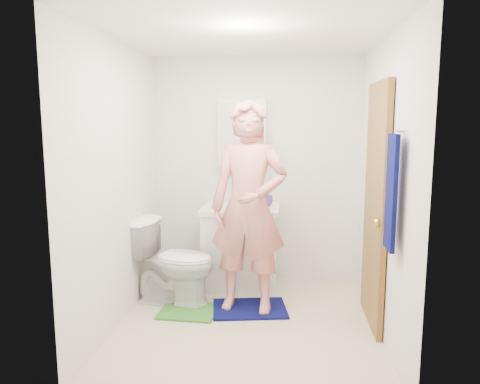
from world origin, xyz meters
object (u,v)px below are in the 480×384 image
object	(u,v)px
toilet	(173,261)
man	(249,207)
toothbrush_cup	(266,201)
medicine_cabinet	(242,133)
soap_dispenser	(218,199)
vanity_cabinet	(240,249)
towel	(391,193)

from	to	relation	value
toilet	man	bearing A→B (deg)	-87.81
toothbrush_cup	man	xyz separation A→B (m)	(-0.13, -0.73, 0.06)
medicine_cabinet	man	size ratio (longest dim) A/B	0.37
toilet	soap_dispenser	size ratio (longest dim) A/B	4.61
medicine_cabinet	man	xyz separation A→B (m)	(0.14, -0.86, -0.63)
vanity_cabinet	toilet	distance (m)	0.78
toilet	vanity_cabinet	bearing A→B (deg)	-37.58
towel	toilet	size ratio (longest dim) A/B	0.98
soap_dispenser	toothbrush_cup	xyz separation A→B (m)	(0.49, 0.14, -0.04)
vanity_cabinet	man	distance (m)	0.86
soap_dispenser	toilet	bearing A→B (deg)	-127.75
towel	toothbrush_cup	distance (m)	1.86
soap_dispenser	toothbrush_cup	world-z (taller)	soap_dispenser
towel	toilet	bearing A→B (deg)	151.23
towel	toothbrush_cup	xyz separation A→B (m)	(-0.92, 1.59, -0.35)
vanity_cabinet	man	xyz separation A→B (m)	(0.14, -0.63, 0.57)
toilet	man	distance (m)	0.93
toothbrush_cup	vanity_cabinet	bearing A→B (deg)	-159.24
medicine_cabinet	man	distance (m)	1.08
toilet	toothbrush_cup	distance (m)	1.16
medicine_cabinet	toilet	size ratio (longest dim) A/B	0.86
vanity_cabinet	towel	distance (m)	2.08
medicine_cabinet	soap_dispenser	world-z (taller)	medicine_cabinet
toilet	toothbrush_cup	bearing A→B (deg)	-42.85
medicine_cabinet	towel	world-z (taller)	medicine_cabinet
vanity_cabinet	toilet	bearing A→B (deg)	-139.24
soap_dispenser	toothbrush_cup	distance (m)	0.51
man	toilet	bearing A→B (deg)	177.84
medicine_cabinet	man	world-z (taller)	medicine_cabinet
vanity_cabinet	man	bearing A→B (deg)	-77.94
vanity_cabinet	toilet	world-z (taller)	toilet
medicine_cabinet	man	bearing A→B (deg)	-81.04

